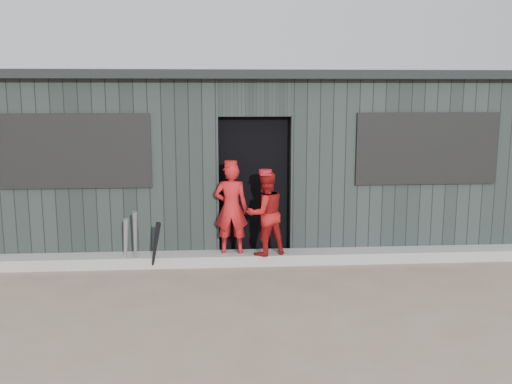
{
  "coord_description": "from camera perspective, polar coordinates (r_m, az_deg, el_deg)",
  "views": [
    {
      "loc": [
        -0.54,
        -5.73,
        2.32
      ],
      "look_at": [
        0.0,
        1.8,
        1.0
      ],
      "focal_mm": 40.0,
      "sensor_mm": 36.0,
      "label": 1
    }
  ],
  "objects": [
    {
      "name": "player_red_left",
      "position": [
        7.75,
        -2.5,
        -1.62
      ],
      "size": [
        0.48,
        0.34,
        1.24
      ],
      "primitive_type": "imported",
      "rotation": [
        0.0,
        0.0,
        3.06
      ],
      "color": "#B01519",
      "rests_on": "curb"
    },
    {
      "name": "curb",
      "position": [
        7.9,
        -0.01,
        -6.6
      ],
      "size": [
        8.0,
        0.36,
        0.15
      ],
      "primitive_type": "cube",
      "color": "gray",
      "rests_on": "ground"
    },
    {
      "name": "player_grey_back",
      "position": [
        8.42,
        1.27,
        -2.12
      ],
      "size": [
        0.66,
        0.57,
        1.13
      ],
      "primitive_type": "imported",
      "rotation": [
        0.0,
        0.0,
        3.62
      ],
      "color": "#B6B6B6",
      "rests_on": "ground"
    },
    {
      "name": "player_red_right",
      "position": [
        7.66,
        0.93,
        -2.15
      ],
      "size": [
        0.67,
        0.6,
        1.14
      ],
      "primitive_type": "imported",
      "rotation": [
        0.0,
        0.0,
        3.51
      ],
      "color": "maroon",
      "rests_on": "curb"
    },
    {
      "name": "bat_right",
      "position": [
        7.59,
        -10.03,
        -5.34
      ],
      "size": [
        0.21,
        0.32,
        0.68
      ],
      "primitive_type": "cone",
      "rotation": [
        0.38,
        0.0,
        0.49
      ],
      "color": "black",
      "rests_on": "ground"
    },
    {
      "name": "dugout",
      "position": [
        9.31,
        -0.76,
        3.55
      ],
      "size": [
        8.3,
        3.3,
        2.62
      ],
      "color": "black",
      "rests_on": "ground"
    },
    {
      "name": "bat_mid",
      "position": [
        7.71,
        -11.98,
        -4.72
      ],
      "size": [
        0.12,
        0.22,
        0.8
      ],
      "primitive_type": "cone",
      "rotation": [
        0.17,
        0.0,
        0.27
      ],
      "color": "gray",
      "rests_on": "ground"
    },
    {
      "name": "bat_left",
      "position": [
        7.76,
        -12.9,
        -5.02
      ],
      "size": [
        0.15,
        0.27,
        0.71
      ],
      "primitive_type": "cone",
      "rotation": [
        0.28,
        0.0,
        0.34
      ],
      "color": "#97979F",
      "rests_on": "ground"
    },
    {
      "name": "ground",
      "position": [
        6.21,
        1.22,
        -12.04
      ],
      "size": [
        80.0,
        80.0,
        0.0
      ],
      "primitive_type": "plane",
      "color": "#766152",
      "rests_on": "ground"
    }
  ]
}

